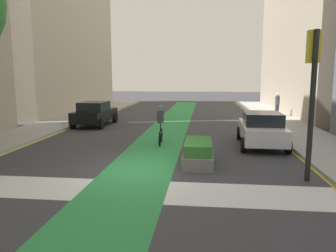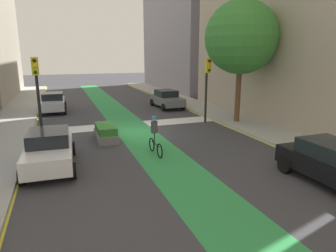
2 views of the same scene
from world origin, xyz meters
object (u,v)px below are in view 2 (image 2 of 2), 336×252
at_px(traffic_signal_near_left, 207,78).
at_px(street_tree_near, 241,38).
at_px(car_black_left_far, 333,163).
at_px(cyclist_in_lane, 155,134).
at_px(car_grey_left_near, 167,99).
at_px(traffic_signal_near_right, 37,83).
at_px(car_white_right_far, 49,149).
at_px(median_planter, 106,133).
at_px(car_silver_right_near, 53,102).

relative_size(traffic_signal_near_left, street_tree_near, 0.55).
distance_m(car_black_left_far, cyclist_in_lane, 7.46).
xyz_separation_m(car_grey_left_near, street_tree_near, (-2.46, 7.48, 4.93)).
xyz_separation_m(traffic_signal_near_right, car_black_left_far, (-10.28, 10.20, -2.35)).
bearing_deg(street_tree_near, car_white_right_far, 20.50).
xyz_separation_m(traffic_signal_near_right, street_tree_near, (-12.55, 0.40, 2.58)).
height_order(car_white_right_far, cyclist_in_lane, cyclist_in_lane).
height_order(traffic_signal_near_right, car_black_left_far, traffic_signal_near_right).
distance_m(traffic_signal_near_left, car_white_right_far, 11.65).
bearing_deg(street_tree_near, traffic_signal_near_right, -1.84).
distance_m(street_tree_near, median_planter, 10.68).
distance_m(car_white_right_far, cyclist_in_lane, 4.67).
xyz_separation_m(car_white_right_far, car_silver_right_near, (-0.00, -13.38, 0.00)).
bearing_deg(traffic_signal_near_left, street_tree_near, 155.84).
relative_size(car_silver_right_near, car_grey_left_near, 1.00).
height_order(car_grey_left_near, street_tree_near, street_tree_near).
relative_size(car_black_left_far, car_white_right_far, 0.99).
bearing_deg(car_silver_right_near, car_white_right_far, 89.99).
height_order(car_white_right_far, car_silver_right_near, same).
bearing_deg(car_silver_right_near, traffic_signal_near_left, 141.51).
xyz_separation_m(traffic_signal_near_right, car_silver_right_near, (-0.54, -8.48, -2.35)).
bearing_deg(traffic_signal_near_left, car_grey_left_near, -85.40).
distance_m(car_grey_left_near, cyclist_in_lane, 12.79).
relative_size(cyclist_in_lane, median_planter, 0.78).
distance_m(traffic_signal_near_left, car_silver_right_near, 13.08).
distance_m(traffic_signal_near_right, street_tree_near, 12.82).
distance_m(car_black_left_far, car_grey_left_near, 17.28).
bearing_deg(traffic_signal_near_left, car_black_left_far, 88.15).
distance_m(car_silver_right_near, median_planter, 10.39).
bearing_deg(car_white_right_far, traffic_signal_near_right, -83.75).
distance_m(traffic_signal_near_left, car_grey_left_near, 7.02).
distance_m(cyclist_in_lane, median_planter, 3.76).
distance_m(traffic_signal_near_right, car_silver_right_near, 8.82).
relative_size(car_silver_right_near, median_planter, 1.79).
xyz_separation_m(car_black_left_far, car_grey_left_near, (0.19, -17.28, 0.00)).
bearing_deg(traffic_signal_near_right, car_silver_right_near, -93.63).
distance_m(cyclist_in_lane, street_tree_near, 9.77).
height_order(traffic_signal_near_right, median_planter, traffic_signal_near_right).
relative_size(car_black_left_far, car_grey_left_near, 0.99).
xyz_separation_m(cyclist_in_lane, street_tree_near, (-7.35, -4.33, 4.77)).
height_order(car_silver_right_near, cyclist_in_lane, cyclist_in_lane).
relative_size(car_white_right_far, median_planter, 1.80).
relative_size(traffic_signal_near_right, street_tree_near, 0.56).
bearing_deg(car_white_right_far, car_black_left_far, 151.42).
relative_size(traffic_signal_near_left, car_silver_right_near, 1.04).
bearing_deg(median_planter, traffic_signal_near_right, -24.09).
height_order(traffic_signal_near_left, car_black_left_far, traffic_signal_near_left).
relative_size(car_silver_right_near, street_tree_near, 0.53).
xyz_separation_m(car_white_right_far, car_grey_left_near, (-9.55, -11.97, 0.00)).
bearing_deg(car_white_right_far, car_grey_left_near, -128.58).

